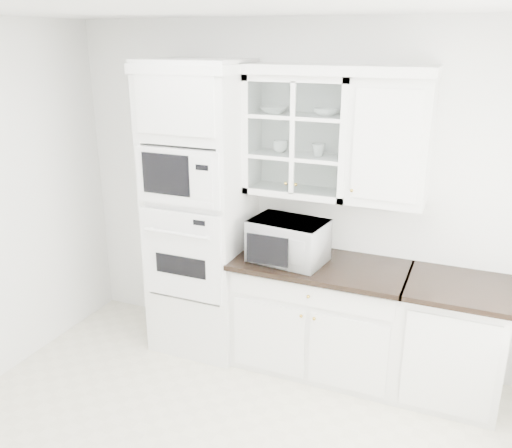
% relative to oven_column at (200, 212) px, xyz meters
% --- Properties ---
extents(room_shell, '(4.00, 3.50, 2.70)m').
position_rel_oven_column_xyz_m(room_shell, '(0.75, -0.99, 0.58)').
color(room_shell, white).
rests_on(room_shell, ground).
extents(oven_column, '(0.76, 0.68, 2.40)m').
position_rel_oven_column_xyz_m(oven_column, '(0.00, 0.00, 0.00)').
color(oven_column, white).
rests_on(oven_column, ground).
extents(base_cabinet_run, '(1.32, 0.67, 0.92)m').
position_rel_oven_column_xyz_m(base_cabinet_run, '(1.03, 0.03, -0.74)').
color(base_cabinet_run, white).
rests_on(base_cabinet_run, ground).
extents(extra_base_cabinet, '(0.72, 0.67, 0.92)m').
position_rel_oven_column_xyz_m(extra_base_cabinet, '(2.03, 0.03, -0.74)').
color(extra_base_cabinet, white).
rests_on(extra_base_cabinet, ground).
extents(upper_cabinet_glass, '(0.80, 0.33, 0.90)m').
position_rel_oven_column_xyz_m(upper_cabinet_glass, '(0.78, 0.17, 0.65)').
color(upper_cabinet_glass, white).
rests_on(upper_cabinet_glass, room_shell).
extents(upper_cabinet_solid, '(0.55, 0.33, 0.90)m').
position_rel_oven_column_xyz_m(upper_cabinet_solid, '(1.46, 0.17, 0.65)').
color(upper_cabinet_solid, white).
rests_on(upper_cabinet_solid, room_shell).
extents(crown_molding, '(2.14, 0.38, 0.07)m').
position_rel_oven_column_xyz_m(crown_molding, '(0.68, 0.14, 1.14)').
color(crown_molding, white).
rests_on(crown_molding, room_shell).
extents(countertop_microwave, '(0.61, 0.53, 0.32)m').
position_rel_oven_column_xyz_m(countertop_microwave, '(0.78, -0.03, -0.12)').
color(countertop_microwave, white).
rests_on(countertop_microwave, base_cabinet_run).
extents(bowl_a, '(0.20, 0.20, 0.05)m').
position_rel_oven_column_xyz_m(bowl_a, '(0.58, 0.15, 0.83)').
color(bowl_a, white).
rests_on(bowl_a, upper_cabinet_glass).
extents(bowl_b, '(0.20, 0.20, 0.05)m').
position_rel_oven_column_xyz_m(bowl_b, '(0.97, 0.17, 0.84)').
color(bowl_b, white).
rests_on(bowl_b, upper_cabinet_glass).
extents(cup_a, '(0.15, 0.15, 0.09)m').
position_rel_oven_column_xyz_m(cup_a, '(0.62, 0.18, 0.56)').
color(cup_a, white).
rests_on(cup_a, upper_cabinet_glass).
extents(cup_b, '(0.12, 0.12, 0.09)m').
position_rel_oven_column_xyz_m(cup_b, '(0.93, 0.16, 0.56)').
color(cup_b, white).
rests_on(cup_b, upper_cabinet_glass).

